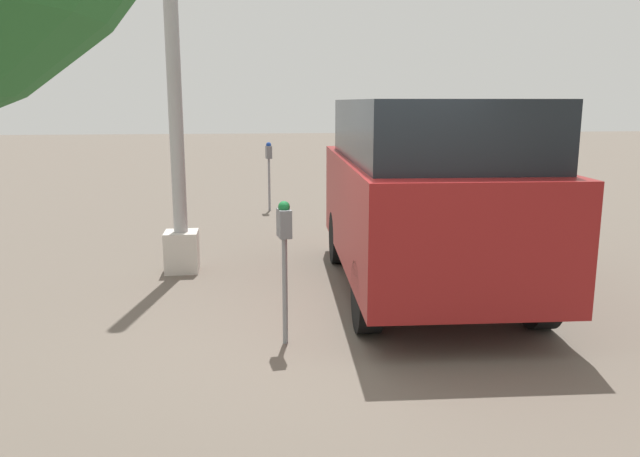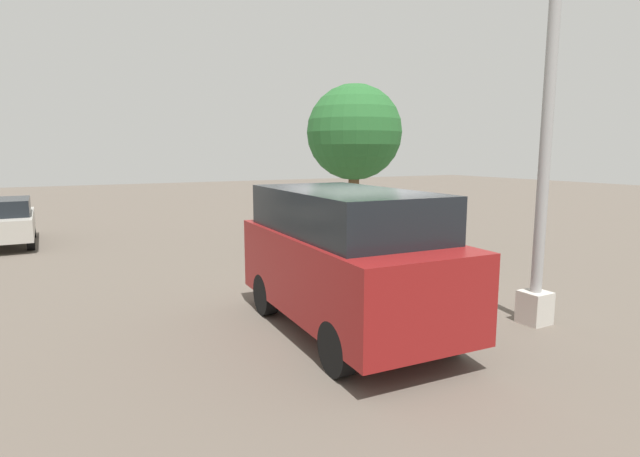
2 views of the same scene
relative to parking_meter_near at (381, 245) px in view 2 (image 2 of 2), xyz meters
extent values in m
plane|color=#60564C|center=(0.06, -0.52, -1.01)|extent=(80.00, 80.00, 0.00)
cylinder|color=gray|center=(0.00, 0.00, -0.49)|extent=(0.05, 0.05, 1.03)
cube|color=slate|center=(0.00, 0.00, 0.15)|extent=(0.21, 0.14, 0.26)
sphere|color=#14662D|center=(0.00, 0.00, 0.30)|extent=(0.11, 0.11, 0.11)
cube|color=beige|center=(2.73, 1.22, -0.74)|extent=(0.44, 0.44, 0.55)
cylinder|color=#9E9E9E|center=(2.73, 1.22, 1.99)|extent=(0.18, 0.18, 4.90)
cube|color=maroon|center=(1.54, -1.77, -0.03)|extent=(4.51, 2.21, 1.23)
cube|color=black|center=(1.43, -1.76, 0.93)|extent=(3.62, 2.01, 0.68)
cube|color=orange|center=(3.72, -1.23, -0.50)|extent=(0.09, 0.12, 0.20)
cylinder|color=black|center=(2.95, -0.96, -0.65)|extent=(0.74, 0.27, 0.73)
cylinder|color=black|center=(2.86, -2.71, -0.65)|extent=(0.74, 0.27, 0.73)
cylinder|color=black|center=(0.21, -0.82, -0.65)|extent=(0.74, 0.27, 0.73)
cylinder|color=black|center=(0.13, -2.58, -0.65)|extent=(0.74, 0.27, 0.73)
cube|color=#B7B2A8|center=(-9.92, -7.19, -0.36)|extent=(4.00, 1.75, 0.65)
cube|color=black|center=(-9.72, -7.19, 0.20)|extent=(2.21, 1.60, 0.49)
cylinder|color=black|center=(-11.16, -6.44, -0.69)|extent=(0.65, 0.21, 0.65)
cylinder|color=black|center=(-8.69, -6.42, -0.69)|extent=(0.65, 0.21, 0.65)
cylinder|color=brown|center=(-3.66, 1.65, 0.23)|extent=(0.30, 0.30, 2.49)
sphere|color=#28662D|center=(-3.66, 1.65, 2.39)|extent=(2.61, 2.61, 2.61)
camera|label=1|loc=(-5.60, 0.34, 1.25)|focal=35.00mm
camera|label=2|loc=(8.12, -5.83, 1.85)|focal=28.00mm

